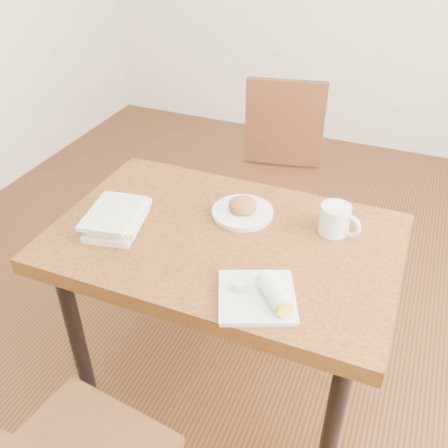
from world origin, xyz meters
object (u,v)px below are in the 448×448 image
at_px(table, 224,255).
at_px(coffee_mug, 336,219).
at_px(book_stack, 117,218).
at_px(plate_scone, 243,210).
at_px(chair_far, 280,165).
at_px(plate_burrito, 262,295).

distance_m(table, coffee_mug, 0.41).
height_order(table, book_stack, book_stack).
xyz_separation_m(coffee_mug, book_stack, (-0.72, -0.26, -0.02)).
bearing_deg(table, plate_scone, 84.53).
height_order(coffee_mug, book_stack, coffee_mug).
bearing_deg(coffee_mug, table, -154.21).
bearing_deg(chair_far, plate_burrito, -76.04).
bearing_deg(plate_burrito, plate_scone, 117.73).
bearing_deg(coffee_mug, plate_burrito, -106.22).
bearing_deg(chair_far, coffee_mug, -61.21).
xyz_separation_m(table, plate_scone, (0.01, 0.15, 0.11)).
height_order(chair_far, book_stack, chair_far).
xyz_separation_m(table, coffee_mug, (0.35, 0.17, 0.14)).
distance_m(table, plate_scone, 0.18).
height_order(coffee_mug, plate_burrito, coffee_mug).
bearing_deg(plate_scone, table, -95.47).
xyz_separation_m(table, chair_far, (-0.07, 0.93, -0.11)).
height_order(table, plate_scone, plate_scone).
bearing_deg(table, book_stack, -166.62).
xyz_separation_m(chair_far, book_stack, (-0.30, -1.02, 0.23)).
bearing_deg(plate_scone, book_stack, -148.79).
bearing_deg(book_stack, coffee_mug, 19.62).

